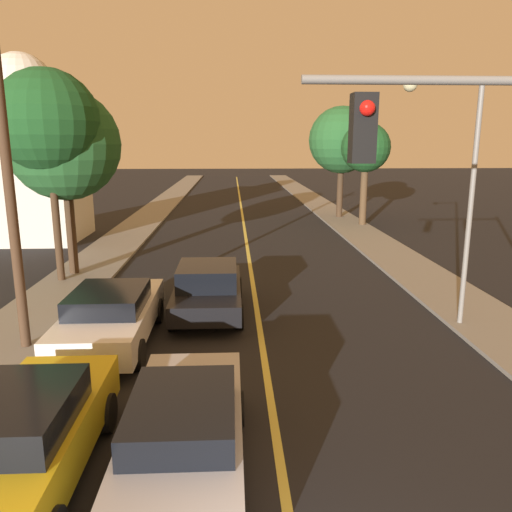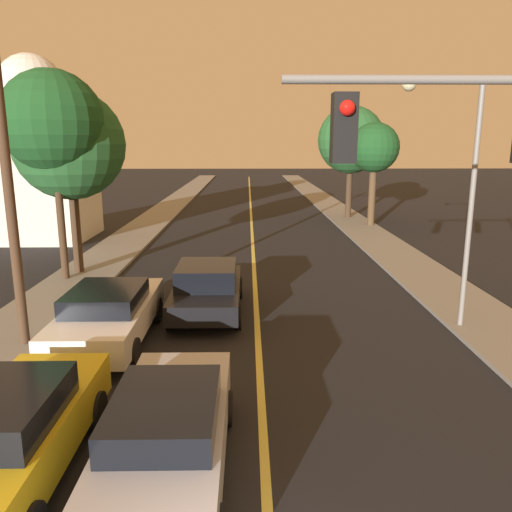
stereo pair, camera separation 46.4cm
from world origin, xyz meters
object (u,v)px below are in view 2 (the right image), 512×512
tree_left_far (69,145)px  tree_right_near (374,149)px  car_near_lane_front (167,434)px  streetlamp_right (455,168)px  car_outer_lane_second (109,313)px  domed_building_left (38,159)px  tree_left_near (52,122)px  car_near_lane_second (207,288)px  car_outer_lane_front (10,434)px  utility_pole_left (5,157)px  tree_right_far (351,140)px

tree_left_far → tree_right_near: bearing=38.2°
car_near_lane_front → tree_left_far: (-5.40, 12.35, 4.21)m
streetlamp_right → car_outer_lane_second: bearing=-174.5°
car_outer_lane_second → domed_building_left: size_ratio=0.52×
streetlamp_right → tree_left_near: bearing=157.2°
car_near_lane_second → tree_right_near: 18.57m
tree_left_far → car_near_lane_second: bearing=-40.8°
tree_left_far → domed_building_left: 8.93m
car_outer_lane_front → car_outer_lane_second: bearing=90.0°
car_outer_lane_second → tree_right_near: size_ratio=0.80×
utility_pole_left → tree_right_far: utility_pole_left is taller
tree_left_near → domed_building_left: size_ratio=0.79×
car_near_lane_front → domed_building_left: domed_building_left is taller
streetlamp_right → tree_left_far: size_ratio=0.95×
car_outer_lane_second → streetlamp_right: (8.90, 0.86, 3.60)m
tree_left_far → car_near_lane_front: bearing=-66.4°
car_outer_lane_front → tree_right_near: size_ratio=0.75×
car_outer_lane_second → tree_right_far: size_ratio=0.67×
streetlamp_right → utility_pole_left: bearing=-174.3°
car_near_lane_second → tree_right_near: tree_right_near is taller
tree_right_near → domed_building_left: domed_building_left is taller
car_near_lane_front → tree_left_far: 14.12m
tree_left_far → streetlamp_right: bearing=-27.1°
utility_pole_left → car_near_lane_front: bearing=-49.4°
utility_pole_left → domed_building_left: size_ratio=0.93×
tree_left_near → tree_left_far: bearing=80.8°
streetlamp_right → car_outer_lane_front: bearing=-144.8°
car_near_lane_front → car_near_lane_second: 7.69m
car_near_lane_second → domed_building_left: bearing=128.2°
streetlamp_right → tree_right_near: (2.23, 17.32, 0.33)m
car_outer_lane_front → streetlamp_right: 11.46m
tree_left_far → car_outer_lane_second: bearing=-66.2°
tree_left_near → tree_right_far: size_ratio=1.01×
tree_right_near → car_outer_lane_front: bearing=-115.3°
car_near_lane_second → tree_right_near: size_ratio=0.74×
car_near_lane_second → car_outer_lane_front: (-2.32, -7.73, 0.02)m
car_near_lane_second → tree_left_far: tree_left_far is taller
tree_right_near → streetlamp_right: bearing=-97.3°
utility_pole_left → tree_right_near: (13.21, 18.42, 0.02)m
car_near_lane_front → tree_left_near: bearing=116.1°
car_near_lane_second → domed_building_left: (-9.78, 12.41, 3.43)m
streetlamp_right → utility_pole_left: 11.03m
car_outer_lane_front → utility_pole_left: size_ratio=0.52×
tree_right_near → tree_right_far: tree_right_far is taller
domed_building_left → streetlamp_right: bearing=-40.3°
car_outer_lane_second → tree_left_far: 8.70m
tree_right_near → tree_right_far: (-0.73, 3.39, 0.51)m
tree_left_near → tree_left_far: size_ratio=1.07×
utility_pole_left → tree_right_far: bearing=60.2°
tree_left_near → domed_building_left: domed_building_left is taller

